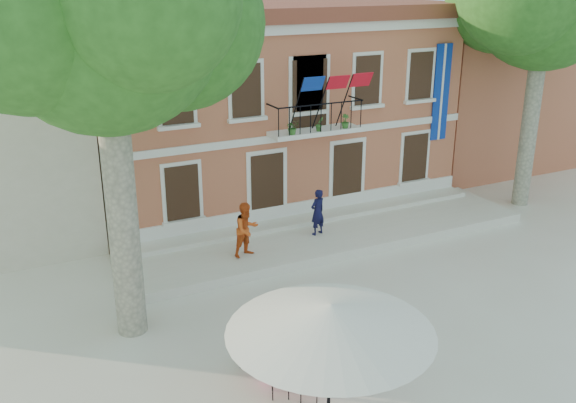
# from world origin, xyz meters

# --- Properties ---
(ground) EXTENTS (90.00, 90.00, 0.00)m
(ground) POSITION_xyz_m (0.00, 0.00, 0.00)
(ground) COLOR beige
(ground) RESTS_ON ground
(main_building) EXTENTS (13.50, 9.59, 7.50)m
(main_building) POSITION_xyz_m (2.00, 9.99, 3.78)
(main_building) COLOR #BA6243
(main_building) RESTS_ON ground
(neighbor_east) EXTENTS (9.40, 9.40, 6.40)m
(neighbor_east) POSITION_xyz_m (14.00, 11.00, 3.22)
(neighbor_east) COLOR #BA6243
(neighbor_east) RESTS_ON ground
(terrace) EXTENTS (14.00, 3.40, 0.30)m
(terrace) POSITION_xyz_m (2.00, 4.40, 0.15)
(terrace) COLOR silver
(terrace) RESTS_ON ground
(plane_tree_west) EXTENTS (5.31, 5.31, 10.43)m
(plane_tree_west) POSITION_xyz_m (-5.42, 1.54, 7.67)
(plane_tree_west) COLOR #A59E84
(plane_tree_west) RESTS_ON ground
(patio_umbrella) EXTENTS (3.91, 3.91, 2.91)m
(patio_umbrella) POSITION_xyz_m (-2.93, -4.07, 2.61)
(patio_umbrella) COLOR black
(patio_umbrella) RESTS_ON ground
(pedestrian_navy) EXTENTS (0.65, 0.52, 1.57)m
(pedestrian_navy) POSITION_xyz_m (1.48, 4.35, 1.09)
(pedestrian_navy) COLOR black
(pedestrian_navy) RESTS_ON terrace
(pedestrian_orange) EXTENTS (0.98, 0.85, 1.73)m
(pedestrian_orange) POSITION_xyz_m (-1.28, 3.83, 1.16)
(pedestrian_orange) COLOR #D74F19
(pedestrian_orange) RESTS_ON terrace
(cafe_table_0) EXTENTS (1.72, 1.86, 0.95)m
(cafe_table_0) POSITION_xyz_m (-2.92, -1.83, 0.43)
(cafe_table_0) COLOR #DE1486
(cafe_table_0) RESTS_ON ground
(cafe_table_1) EXTENTS (1.34, 1.87, 0.95)m
(cafe_table_1) POSITION_xyz_m (-2.34, -2.26, 0.42)
(cafe_table_1) COLOR #DE1486
(cafe_table_1) RESTS_ON ground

